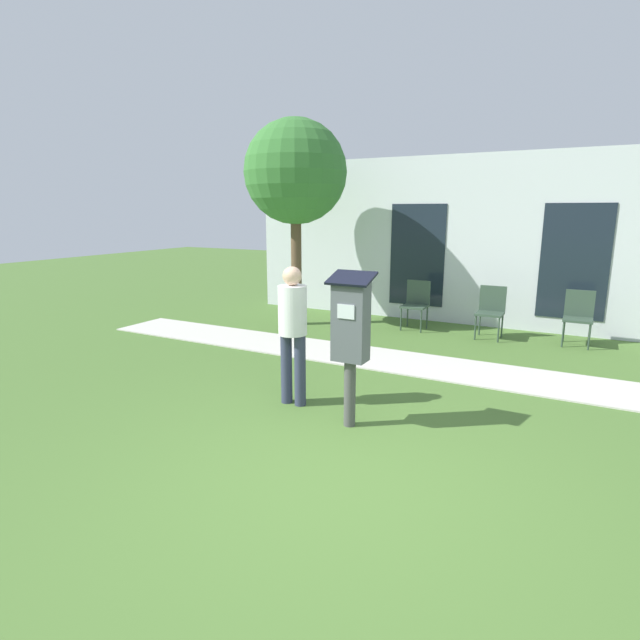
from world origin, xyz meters
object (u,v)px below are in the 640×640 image
Objects in this scene: parking_meter at (351,330)px; person_standing at (293,325)px; outdoor_chair_left at (416,301)px; outdoor_chair_right at (579,313)px; outdoor_chair_middle at (491,308)px.

parking_meter is 0.86m from person_standing.
parking_meter is 1.01× the size of person_standing.
parking_meter is 1.77× the size of outdoor_chair_left.
person_standing is 1.76× the size of outdoor_chair_right.
outdoor_chair_middle is (0.63, 4.47, -0.49)m from parking_meter.
outdoor_chair_right is (2.79, 4.41, -0.40)m from person_standing.
outdoor_chair_right is (1.98, 4.65, -0.49)m from parking_meter.
outdoor_chair_left is 1.35m from outdoor_chair_middle.
parking_meter reaches higher than person_standing.
outdoor_chair_middle and outdoor_chair_right have the same top height.
outdoor_chair_middle is at bearing 81.99° from parking_meter.
outdoor_chair_middle is (1.35, -0.05, 0.00)m from outdoor_chair_left.
outdoor_chair_middle is at bearing -158.93° from outdoor_chair_right.
parking_meter is at bearing -7.91° from person_standing.
person_standing is 1.76× the size of outdoor_chair_left.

